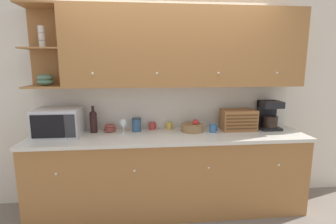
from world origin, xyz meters
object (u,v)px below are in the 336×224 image
Objects in this scene: wine_glass at (123,123)px; microwave at (59,122)px; wine_bottle at (93,120)px; mug_patterned_third at (213,128)px; mug_blue_second at (169,126)px; coffee_maker at (269,115)px; bread_box at (238,120)px; storage_canister at (137,125)px; mug at (152,126)px; bowl_stack_on_counter at (110,128)px; fruit_basket at (193,127)px.

microwave is at bearing -176.25° from wine_glass.
wine_bottle is 1.44m from mug_patterned_third.
wine_bottle reaches higher than mug_patterned_third.
coffee_maker is (1.26, -0.12, 0.14)m from mug_blue_second.
wine_bottle is 1.77m from bread_box.
wine_glass is at bearing -10.57° from wine_bottle.
mug_blue_second is (0.41, 0.08, -0.04)m from storage_canister.
bread_box is at bearing -2.70° from storage_canister.
mug is at bearing 178.72° from mug_blue_second.
storage_canister is at bearing -156.83° from mug.
coffee_maker is (1.99, -0.05, 0.13)m from bowl_stack_on_counter.
mug_blue_second is at bearing 174.66° from coffee_maker.
mug_patterned_third is at bearing -7.01° from bowl_stack_on_counter.
storage_canister is 1.79× the size of mug_blue_second.
coffee_maker is (1.47, -0.12, 0.14)m from mug.
storage_canister is 0.22m from mug.
wine_bottle reaches higher than fruit_basket.
coffee_maker reaches higher than bowl_stack_on_counter.
storage_canister is at bearing 178.67° from coffee_maker.
mug is at bearing 6.91° from wine_bottle.
wine_glass is 0.59m from mug_blue_second.
wine_bottle is at bearing 174.61° from mug_patterned_third.
coffee_maker is at bearing -5.34° from mug_blue_second.
wine_bottle reaches higher than bowl_stack_on_counter.
wine_glass reaches higher than bowl_stack_on_counter.
wine_glass is at bearing -156.22° from storage_canister.
fruit_basket is (0.48, -0.16, 0.01)m from mug.
wine_glass is at bearing 179.47° from fruit_basket.
coffee_maker is at bearing 2.94° from bread_box.
storage_canister reaches higher than mug_patterned_third.
wine_glass is 1.85× the size of mug.
microwave is 3.36× the size of bowl_stack_on_counter.
mug_patterned_third is at bearing -5.39° from wine_bottle.
coffee_maker reaches higher than storage_canister.
microwave is at bearing -169.47° from mug.
storage_canister reaches higher than fruit_basket.
mug_blue_second is (0.92, 0.08, -0.10)m from wine_bottle.
microwave is at bearing -162.75° from wine_bottle.
coffee_maker reaches higher than mug.
bread_box is (1.42, 0.01, 0.01)m from wine_glass.
coffee_maker is at bearing -1.33° from storage_canister.
wine_glass is 1.93× the size of mug_blue_second.
coffee_maker is at bearing 2.20° from fruit_basket.
wine_bottle is at bearing 179.04° from coffee_maker.
mug_patterned_third is (0.92, -0.14, -0.03)m from storage_canister.
wine_bottle is 1.20× the size of fruit_basket.
storage_canister is at bearing 171.50° from mug_patterned_third.
bowl_stack_on_counter is (0.55, 0.13, -0.11)m from microwave.
wine_bottle reaches higher than mug.
fruit_basket is 0.25m from mug_patterned_third.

